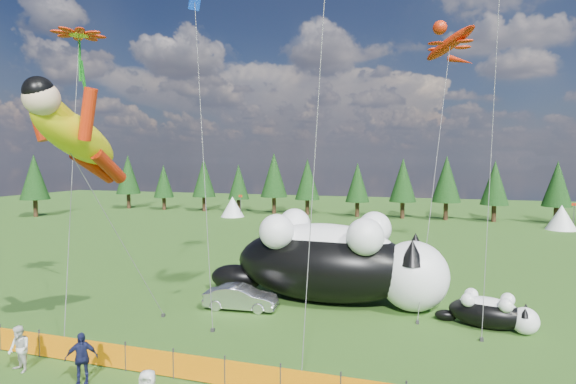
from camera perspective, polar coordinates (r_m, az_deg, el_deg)
name	(u,v)px	position (r m, az deg, el deg)	size (l,w,h in m)	color
ground	(234,348)	(19.74, -6.87, -19.09)	(160.00, 160.00, 0.00)	#0E3509
safety_fence	(199,368)	(17.08, -11.27, -21.12)	(22.06, 0.06, 1.10)	#262626
tree_line	(369,188)	(62.13, 10.21, 0.49)	(90.00, 4.00, 8.00)	black
festival_tents	(457,214)	(57.03, 20.61, -2.63)	(50.00, 3.20, 2.80)	white
cat_large	(335,260)	(24.90, 5.98, -8.57)	(13.56, 5.21, 4.89)	black
cat_small	(491,312)	(23.36, 24.41, -13.69)	(4.47, 2.31, 1.63)	black
car	(241,297)	(24.09, -6.02, -13.17)	(1.33, 3.81, 1.26)	silver
spectator_b	(19,349)	(19.97, -30.98, -16.74)	(0.83, 0.49, 1.71)	silver
spectator_c	(81,358)	(18.03, -24.77, -18.61)	(1.07, 0.55, 1.82)	#161A3E
superhero_kite	(75,136)	(19.70, -25.39, 6.42)	(4.62, 7.03, 11.49)	#D6CA0B
gecko_kite	(450,44)	(31.53, 19.85, 17.29)	(5.95, 11.94, 17.49)	red
flower_kite	(79,38)	(26.08, -25.02, 17.33)	(4.45, 6.20, 14.91)	red
diamond_kite_a	(195,15)	(24.75, -11.68, 21.16)	(2.78, 3.53, 16.62)	blue
diamond_kite_c	(324,1)	(17.09, 4.64, 23.05)	(0.85, 2.08, 14.73)	blue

